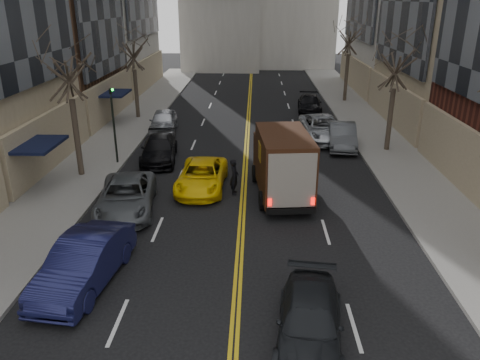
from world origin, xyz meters
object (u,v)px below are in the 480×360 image
Objects in this scene: observer_sedan at (310,321)px; pedestrian at (234,177)px; ups_truck at (282,164)px; taxi at (202,176)px.

pedestrian is at bearing 110.96° from observer_sedan.
observer_sedan is at bearing -94.11° from ups_truck.
pedestrian reaches higher than taxi.
ups_truck is at bearing -8.73° from taxi.
ups_truck is 4.12m from taxi.
ups_truck is 3.46× the size of pedestrian.
observer_sedan is 10.84m from pedestrian.
pedestrian is (-2.55, 10.53, 0.24)m from observer_sedan.
observer_sedan is (0.27, -10.38, -0.99)m from ups_truck.
ups_truck is 2.41m from pedestrian.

